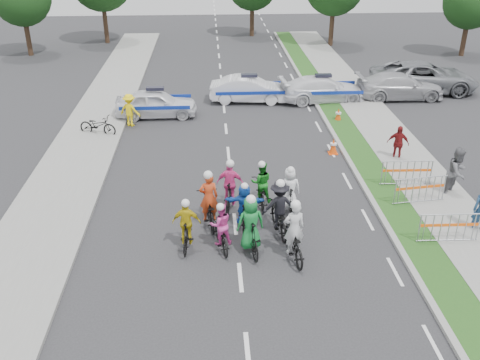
{
  "coord_description": "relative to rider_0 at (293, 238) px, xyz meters",
  "views": [
    {
      "loc": [
        -0.75,
        -12.64,
        9.54
      ],
      "look_at": [
        0.23,
        4.14,
        1.1
      ],
      "focal_mm": 40.0,
      "sensor_mm": 36.0,
      "label": 1
    }
  ],
  "objects": [
    {
      "name": "civilian_suv",
      "position": [
        10.2,
        16.6,
        0.19
      ],
      "size": [
        6.52,
        3.69,
        1.72
      ],
      "primitive_type": "imported",
      "rotation": [
        0.0,
        0.0,
        1.43
      ],
      "color": "slate",
      "rests_on": "ground"
    },
    {
      "name": "police_car_0",
      "position": [
        -5.21,
        13.04,
        0.04
      ],
      "size": [
        4.2,
        1.76,
        1.42
      ],
      "primitive_type": "imported",
      "rotation": [
        0.0,
        0.0,
        1.59
      ],
      "color": "white",
      "rests_on": "ground"
    },
    {
      "name": "rider_3",
      "position": [
        -3.25,
        0.72,
        0.01
      ],
      "size": [
        0.92,
        1.72,
        1.77
      ],
      "rotation": [
        0.0,
        0.0,
        3.04
      ],
      "color": "black",
      "rests_on": "ground"
    },
    {
      "name": "ground",
      "position": [
        -1.68,
        -0.95,
        -0.67
      ],
      "size": [
        90.0,
        90.0,
        0.0
      ],
      "primitive_type": "plane",
      "color": "#28282B",
      "rests_on": "ground"
    },
    {
      "name": "rider_4",
      "position": [
        -0.26,
        1.44,
        0.1
      ],
      "size": [
        1.17,
        2.02,
        1.99
      ],
      "rotation": [
        0.0,
        0.0,
        3.27
      ],
      "color": "black",
      "rests_on": "ground"
    },
    {
      "name": "police_car_1",
      "position": [
        -0.24,
        15.2,
        0.04
      ],
      "size": [
        4.43,
        1.89,
        1.42
      ],
      "primitive_type": "imported",
      "rotation": [
        0.0,
        0.0,
        1.48
      ],
      "color": "white",
      "rests_on": "ground"
    },
    {
      "name": "curb_right",
      "position": [
        3.42,
        4.05,
        -0.61
      ],
      "size": [
        0.2,
        60.0,
        0.12
      ],
      "primitive_type": "cube",
      "color": "gray",
      "rests_on": "ground"
    },
    {
      "name": "barrier_2",
      "position": [
        5.02,
        4.4,
        -0.11
      ],
      "size": [
        2.01,
        0.56,
        1.12
      ],
      "primitive_type": null,
      "rotation": [
        0.0,
        0.0,
        -0.03
      ],
      "color": "#A5A8AD",
      "rests_on": "ground"
    },
    {
      "name": "cone_0",
      "position": [
        2.94,
        7.77,
        -0.33
      ],
      "size": [
        0.4,
        0.4,
        0.7
      ],
      "color": "#F24C0C",
      "rests_on": "ground"
    },
    {
      "name": "rider_7",
      "position": [
        0.27,
        2.78,
        0.03
      ],
      "size": [
        0.79,
        1.74,
        1.8
      ],
      "rotation": [
        0.0,
        0.0,
        3.21
      ],
      "color": "black",
      "rests_on": "ground"
    },
    {
      "name": "rider_5",
      "position": [
        -1.37,
        1.88,
        0.05
      ],
      "size": [
        1.38,
        1.64,
        1.68
      ],
      "rotation": [
        0.0,
        0.0,
        3.03
      ],
      "color": "black",
      "rests_on": "ground"
    },
    {
      "name": "parked_bike",
      "position": [
        -7.79,
        10.57,
        -0.18
      ],
      "size": [
        1.98,
        1.22,
        0.98
      ],
      "primitive_type": "imported",
      "rotation": [
        0.0,
        0.0,
        1.24
      ],
      "color": "black",
      "rests_on": "ground"
    },
    {
      "name": "rider_6",
      "position": [
        -2.55,
        2.1,
        0.0
      ],
      "size": [
        0.95,
        2.08,
        2.05
      ],
      "rotation": [
        0.0,
        0.0,
        3.27
      ],
      "color": "black",
      "rests_on": "ground"
    },
    {
      "name": "barrier_0",
      "position": [
        5.02,
        0.41,
        -0.11
      ],
      "size": [
        2.01,
        0.53,
        1.12
      ],
      "primitive_type": null,
      "rotation": [
        0.0,
        0.0,
        -0.01
      ],
      "color": "#A5A8AD",
      "rests_on": "ground"
    },
    {
      "name": "grass_strip",
      "position": [
        4.12,
        4.05,
        -0.62
      ],
      "size": [
        1.2,
        60.0,
        0.11
      ],
      "primitive_type": "cube",
      "color": "#1A4B18",
      "rests_on": "ground"
    },
    {
      "name": "cone_1",
      "position": [
        4.06,
        11.74,
        -0.33
      ],
      "size": [
        0.4,
        0.4,
        0.7
      ],
      "color": "#F24C0C",
      "rests_on": "ground"
    },
    {
      "name": "sidewalk_right",
      "position": [
        5.92,
        4.05,
        -0.61
      ],
      "size": [
        2.4,
        60.0,
        0.13
      ],
      "primitive_type": "cube",
      "color": "gray",
      "rests_on": "ground"
    },
    {
      "name": "tree_2",
      "position": [
        16.32,
        25.05,
        3.16
      ],
      "size": [
        3.85,
        3.85,
        5.77
      ],
      "color": "#382619",
      "rests_on": "ground"
    },
    {
      "name": "marshal_hiviz",
      "position": [
        -6.39,
        11.75,
        0.15
      ],
      "size": [
        1.21,
        0.97,
        1.63
      ],
      "primitive_type": "imported",
      "rotation": [
        0.0,
        0.0,
        2.74
      ],
      "color": "yellow",
      "rests_on": "ground"
    },
    {
      "name": "spectator_2",
      "position": [
        5.48,
        6.9,
        0.11
      ],
      "size": [
        0.99,
        0.7,
        1.56
      ],
      "primitive_type": "imported",
      "rotation": [
        0.0,
        0.0,
        -0.38
      ],
      "color": "maroon",
      "rests_on": "ground"
    },
    {
      "name": "rider_1",
      "position": [
        -1.28,
        0.4,
        0.11
      ],
      "size": [
        0.93,
        1.99,
        2.03
      ],
      "rotation": [
        0.0,
        0.0,
        3.31
      ],
      "color": "black",
      "rests_on": "ground"
    },
    {
      "name": "rider_8",
      "position": [
        -0.68,
        3.3,
        0.0
      ],
      "size": [
        0.75,
        1.76,
        1.8
      ],
      "rotation": [
        0.0,
        0.0,
        3.14
      ],
      "color": "black",
      "rests_on": "ground"
    },
    {
      "name": "rider_2",
      "position": [
        -2.19,
        0.62,
        -0.05
      ],
      "size": [
        0.89,
        1.71,
        1.66
      ],
      "rotation": [
        0.0,
        0.0,
        3.35
      ],
      "color": "black",
      "rests_on": "ground"
    },
    {
      "name": "sidewalk_left",
      "position": [
        -8.18,
        4.05,
        -0.61
      ],
      "size": [
        3.0,
        60.0,
        0.13
      ],
      "primitive_type": "cube",
      "color": "gray",
      "rests_on": "ground"
    },
    {
      "name": "police_car_2",
      "position": [
        3.87,
        15.05,
        0.03
      ],
      "size": [
        5.0,
        2.47,
        1.4
      ],
      "primitive_type": "imported",
      "rotation": [
        0.0,
        0.0,
        1.68
      ],
      "color": "white",
      "rests_on": "ground"
    },
    {
      "name": "rider_9",
      "position": [
        -1.79,
        3.16,
        0.07
      ],
      "size": [
        1.03,
        1.91,
        1.94
      ],
      "rotation": [
        0.0,
        0.0,
        2.96
      ],
      "color": "black",
      "rests_on": "ground"
    },
    {
      "name": "spectator_1",
      "position": [
        6.62,
        3.63,
        0.29
      ],
      "size": [
        1.18,
        1.15,
        1.92
      ],
      "primitive_type": "imported",
      "rotation": [
        0.0,
        0.0,
        0.68
      ],
      "color": "#58585D",
      "rests_on": "ground"
    },
    {
      "name": "civilian_sedan",
      "position": [
        8.35,
        15.28,
        0.05
      ],
      "size": [
        4.97,
        2.04,
        1.44
      ],
      "primitive_type": "imported",
      "rotation": [
        0.0,
        0.0,
        1.58
      ],
      "color": "#AEAEB3",
      "rests_on": "ground"
    },
    {
      "name": "rider_0",
      "position": [
        0.0,
        0.0,
        0.0
      ],
      "size": [
        0.93,
        2.07,
        2.04
      ],
      "rotation": [
        0.0,
        0.0,
        3.26
      ],
      "color": "black",
      "rests_on": "ground"
    },
    {
      "name": "barrier_1",
      "position": [
        5.02,
        2.99,
        -0.11
      ],
      "size": [
        2.05,
        0.75,
        1.12
      ],
      "primitive_type": null,
      "rotation": [
        0.0,
        0.0,
        0.13
      ],
      "color": "#A5A8AD",
      "rests_on": "ground"
    }
  ]
}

